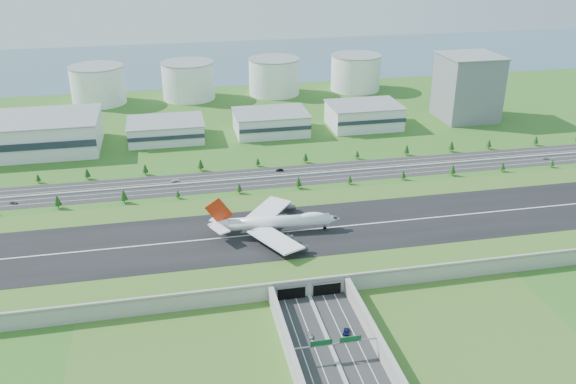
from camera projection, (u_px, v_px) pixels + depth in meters
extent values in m
plane|color=#2E5B1C|center=(288.00, 245.00, 329.28)|extent=(1200.00, 1200.00, 0.00)
cube|color=gray|center=(288.00, 239.00, 327.64)|extent=(520.00, 100.00, 8.00)
cube|color=#3E6623|center=(288.00, 232.00, 325.98)|extent=(520.00, 100.00, 0.16)
cube|color=black|center=(288.00, 232.00, 325.92)|extent=(520.00, 58.00, 0.12)
cube|color=silver|center=(288.00, 231.00, 325.89)|extent=(520.00, 0.90, 0.02)
cube|color=gray|center=(309.00, 280.00, 281.61)|extent=(520.00, 1.20, 1.20)
cube|color=#28282B|center=(346.00, 383.00, 230.93)|extent=(34.00, 120.00, 0.12)
cube|color=gray|center=(346.00, 383.00, 230.77)|extent=(1.60, 120.00, 0.90)
cube|color=gray|center=(294.00, 364.00, 234.91)|extent=(2.40, 100.00, 8.00)
cube|color=gray|center=(383.00, 352.00, 241.62)|extent=(2.40, 100.00, 8.00)
cube|color=black|center=(291.00, 293.00, 281.53)|extent=(13.00, 1.20, 6.00)
cube|color=black|center=(327.00, 289.00, 284.67)|extent=(13.00, 1.20, 6.00)
cylinder|color=gray|center=(289.00, 357.00, 239.43)|extent=(0.70, 0.70, 7.00)
cylinder|color=gray|center=(381.00, 345.00, 246.44)|extent=(0.70, 0.70, 7.00)
cube|color=gray|center=(336.00, 344.00, 241.42)|extent=(38.00, 0.50, 0.50)
cube|color=#0C4C23|center=(321.00, 343.00, 239.65)|extent=(9.00, 0.30, 2.40)
cube|color=#0C4C23|center=(350.00, 339.00, 241.87)|extent=(9.00, 0.30, 2.40)
cube|color=#28282B|center=(259.00, 178.00, 414.17)|extent=(560.00, 36.00, 0.12)
cylinder|color=#3D2819|center=(58.00, 206.00, 370.39)|extent=(0.50, 0.50, 3.01)
cone|color=black|center=(57.00, 200.00, 368.82)|extent=(4.69, 4.69, 6.03)
cylinder|color=#3D2819|center=(124.00, 201.00, 377.58)|extent=(0.50, 0.50, 3.04)
cone|color=black|center=(124.00, 195.00, 375.99)|extent=(4.73, 4.73, 6.08)
cylinder|color=#3D2819|center=(178.00, 197.00, 383.87)|extent=(0.50, 0.50, 2.00)
cone|color=black|center=(178.00, 193.00, 382.83)|extent=(3.11, 3.11, 3.99)
cylinder|color=#3D2819|center=(239.00, 192.00, 390.95)|extent=(0.50, 0.50, 2.43)
cone|color=black|center=(239.00, 187.00, 389.68)|extent=(3.78, 3.78, 4.87)
cylinder|color=#3D2819|center=(298.00, 186.00, 398.05)|extent=(0.50, 0.50, 2.83)
cone|color=black|center=(298.00, 181.00, 396.57)|extent=(4.41, 4.41, 5.67)
cylinder|color=#3D2819|center=(350.00, 183.00, 404.61)|extent=(0.50, 0.50, 2.18)
cone|color=black|center=(350.00, 179.00, 403.47)|extent=(3.40, 3.40, 4.37)
cylinder|color=#3D2819|center=(403.00, 178.00, 411.51)|extent=(0.50, 0.50, 2.35)
cone|color=black|center=(403.00, 174.00, 410.29)|extent=(3.65, 3.65, 4.70)
cylinder|color=#3D2819|center=(452.00, 174.00, 418.02)|extent=(0.50, 0.50, 2.79)
cone|color=black|center=(453.00, 169.00, 416.57)|extent=(4.34, 4.34, 5.58)
cylinder|color=#3D2819|center=(502.00, 170.00, 425.01)|extent=(0.50, 0.50, 2.45)
cone|color=black|center=(503.00, 166.00, 423.73)|extent=(3.81, 3.81, 4.90)
cylinder|color=#3D2819|center=(552.00, 166.00, 432.18)|extent=(0.50, 0.50, 2.08)
cone|color=black|center=(552.00, 162.00, 431.09)|extent=(3.24, 3.24, 4.17)
cylinder|color=#3D2819|center=(39.00, 181.00, 406.52)|extent=(0.50, 0.50, 2.20)
cone|color=black|center=(38.00, 178.00, 405.37)|extent=(3.43, 3.43, 4.40)
cylinder|color=#3D2819|center=(88.00, 177.00, 412.24)|extent=(0.50, 0.50, 2.70)
cone|color=black|center=(87.00, 173.00, 410.83)|extent=(4.21, 4.21, 5.41)
cylinder|color=#3D2819|center=(146.00, 173.00, 419.30)|extent=(0.50, 0.50, 2.71)
cone|color=black|center=(145.00, 168.00, 417.89)|extent=(4.21, 4.21, 5.42)
cylinder|color=#3D2819|center=(201.00, 169.00, 426.24)|extent=(0.50, 0.50, 2.94)
cone|color=black|center=(200.00, 164.00, 424.71)|extent=(4.57, 4.57, 5.87)
cylinder|color=#3D2819|center=(258.00, 165.00, 433.84)|extent=(0.50, 0.50, 2.22)
cone|color=black|center=(258.00, 161.00, 432.68)|extent=(3.46, 3.46, 4.45)
cylinder|color=#3D2819|center=(305.00, 161.00, 440.19)|extent=(0.50, 0.50, 2.63)
cone|color=black|center=(306.00, 157.00, 438.82)|extent=(4.09, 4.09, 5.26)
cylinder|color=#3D2819|center=(357.00, 157.00, 447.45)|extent=(0.50, 0.50, 2.25)
cone|color=black|center=(357.00, 154.00, 446.28)|extent=(3.50, 3.50, 4.50)
cylinder|color=#3D2819|center=(406.00, 153.00, 454.41)|extent=(0.50, 0.50, 2.81)
cone|color=black|center=(407.00, 149.00, 452.94)|extent=(4.37, 4.37, 5.62)
cylinder|color=#3D2819|center=(451.00, 150.00, 461.00)|extent=(0.50, 0.50, 2.96)
cone|color=black|center=(451.00, 145.00, 459.45)|extent=(4.61, 4.61, 5.93)
cylinder|color=#3D2819|center=(488.00, 147.00, 466.77)|extent=(0.50, 0.50, 2.64)
cone|color=black|center=(489.00, 143.00, 465.39)|extent=(4.11, 4.11, 5.28)
cylinder|color=#3D2819|center=(535.00, 144.00, 474.12)|extent=(0.50, 0.50, 2.62)
cone|color=black|center=(536.00, 140.00, 472.75)|extent=(4.07, 4.07, 5.23)
cube|color=silver|center=(17.00, 135.00, 458.19)|extent=(120.00, 60.00, 25.00)
cube|color=silver|center=(166.00, 130.00, 484.98)|extent=(58.00, 42.00, 15.00)
cube|color=silver|center=(271.00, 123.00, 500.24)|extent=(58.00, 42.00, 17.00)
cube|color=silver|center=(364.00, 116.00, 514.58)|extent=(58.00, 42.00, 19.00)
cube|color=slate|center=(468.00, 88.00, 529.20)|extent=(46.00, 46.00, 55.00)
cylinder|color=silver|center=(98.00, 85.00, 577.09)|extent=(50.00, 50.00, 35.00)
cylinder|color=silver|center=(188.00, 81.00, 592.76)|extent=(50.00, 50.00, 35.00)
cylinder|color=silver|center=(274.00, 77.00, 608.43)|extent=(50.00, 50.00, 35.00)
cylinder|color=silver|center=(356.00, 73.00, 624.10)|extent=(50.00, 50.00, 35.00)
cube|color=#3D5E75|center=(210.00, 61.00, 758.30)|extent=(1200.00, 260.00, 0.06)
cylinder|color=white|center=(276.00, 222.00, 323.01)|extent=(57.84, 11.18, 6.57)
cone|color=white|center=(333.00, 219.00, 326.45)|extent=(8.72, 7.21, 6.57)
cone|color=white|center=(218.00, 225.00, 319.40)|extent=(10.76, 7.38, 6.57)
ellipsoid|color=white|center=(312.00, 216.00, 324.23)|extent=(14.38, 6.23, 4.04)
cube|color=white|center=(275.00, 240.00, 307.39)|extent=(26.05, 33.51, 1.62)
cube|color=white|center=(269.00, 210.00, 339.01)|extent=(29.11, 32.70, 1.62)
cylinder|color=#38383D|center=(288.00, 238.00, 313.74)|extent=(5.57, 3.50, 3.08)
cylinder|color=#38383D|center=(303.00, 248.00, 304.18)|extent=(5.57, 3.50, 3.08)
cylinder|color=#38383D|center=(282.00, 217.00, 336.06)|extent=(5.57, 3.50, 3.08)
cylinder|color=#38383D|center=(291.00, 207.00, 346.96)|extent=(5.57, 3.50, 3.08)
cube|color=white|center=(220.00, 229.00, 313.14)|extent=(10.41, 12.85, 0.62)
cube|color=white|center=(219.00, 217.00, 325.23)|extent=(11.49, 12.80, 0.62)
cube|color=#B6260C|center=(219.00, 211.00, 316.33)|extent=(14.66, 2.10, 15.39)
cylinder|color=black|center=(325.00, 228.00, 328.18)|extent=(1.95, 0.72, 1.95)
cylinder|color=black|center=(269.00, 234.00, 321.78)|extent=(1.95, 0.72, 1.95)
cylinder|color=black|center=(268.00, 229.00, 327.73)|extent=(1.95, 0.72, 1.95)
cylinder|color=black|center=(257.00, 235.00, 321.09)|extent=(1.95, 0.72, 1.95)
cylinder|color=black|center=(256.00, 229.00, 327.05)|extent=(1.95, 0.72, 1.95)
imported|color=#B1B1B6|center=(310.00, 335.00, 256.43)|extent=(2.26, 4.32, 1.40)
imported|color=#0D1545|center=(346.00, 331.00, 258.91)|extent=(4.55, 5.98, 1.51)
imported|color=#4C4C50|center=(13.00, 203.00, 376.37)|extent=(5.11, 3.70, 1.62)
imported|color=black|center=(280.00, 170.00, 425.63)|extent=(5.04, 1.81, 1.65)
imported|color=silver|center=(546.00, 158.00, 447.02)|extent=(5.09, 3.17, 1.31)
imported|color=silver|center=(175.00, 181.00, 408.29)|extent=(5.40, 2.25, 1.56)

